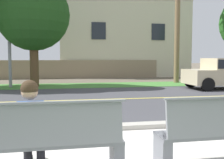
# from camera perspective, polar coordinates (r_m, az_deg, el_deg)

# --- Properties ---
(ground_plane) EXTENTS (140.00, 140.00, 0.00)m
(ground_plane) POSITION_cam_1_polar(r_m,az_deg,el_deg) (11.27, -5.05, -3.24)
(ground_plane) COLOR #665B4C
(curb_edge) EXTENTS (44.00, 0.30, 0.11)m
(curb_edge) POSITION_cam_1_polar(r_m,az_deg,el_deg) (5.75, 0.29, -10.23)
(curb_edge) COLOR #ADA89E
(curb_edge) RESTS_ON ground_plane
(street_asphalt) EXTENTS (52.00, 8.00, 0.01)m
(street_asphalt) POSITION_cam_1_polar(r_m,az_deg,el_deg) (9.79, -4.23, -4.39)
(street_asphalt) COLOR #424247
(street_asphalt) RESTS_ON ground_plane
(road_centre_line) EXTENTS (48.00, 0.14, 0.01)m
(road_centre_line) POSITION_cam_1_polar(r_m,az_deg,el_deg) (9.79, -4.23, -4.36)
(road_centre_line) COLOR #E0CC4C
(road_centre_line) RESTS_ON ground_plane
(far_verge_grass) EXTENTS (48.00, 2.80, 0.02)m
(far_verge_grass) POSITION_cam_1_polar(r_m,az_deg,el_deg) (15.01, -6.40, -1.27)
(far_verge_grass) COLOR #478438
(far_verge_grass) RESTS_ON ground_plane
(bench_left) EXTENTS (2.05, 0.48, 1.01)m
(bench_left) POSITION_cam_1_polar(r_m,az_deg,el_deg) (3.56, -14.38, -12.86)
(bench_left) COLOR slate
(bench_left) RESTS_ON ground_plane
(seated_person_blue) EXTENTS (0.52, 0.68, 1.25)m
(seated_person_blue) POSITION_cam_1_polar(r_m,az_deg,el_deg) (3.69, -17.02, -8.92)
(seated_person_blue) COLOR black
(seated_person_blue) RESTS_ON ground_plane
(streetlamp) EXTENTS (0.24, 2.10, 7.62)m
(streetlamp) POSITION_cam_1_polar(r_m,az_deg,el_deg) (15.20, -21.34, 14.86)
(streetlamp) COLOR gray
(streetlamp) RESTS_ON ground_plane
(shade_tree_left) EXTENTS (3.87, 3.87, 6.38)m
(shade_tree_left) POSITION_cam_1_polar(r_m,az_deg,el_deg) (14.99, -16.22, 14.43)
(shade_tree_left) COLOR brown
(shade_tree_left) RESTS_ON ground_plane
(garden_wall) EXTENTS (13.00, 0.36, 1.40)m
(garden_wall) POSITION_cam_1_polar(r_m,az_deg,el_deg) (20.38, -8.09, 2.19)
(garden_wall) COLOR gray
(garden_wall) RESTS_ON ground_plane
(house_across_street) EXTENTS (11.53, 6.91, 7.22)m
(house_across_street) POSITION_cam_1_polar(r_m,az_deg,el_deg) (24.19, 1.82, 9.60)
(house_across_street) COLOR beige
(house_across_street) RESTS_ON ground_plane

